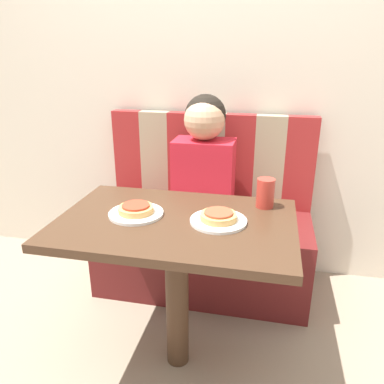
{
  "coord_description": "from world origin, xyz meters",
  "views": [
    {
      "loc": [
        0.35,
        -1.32,
        1.35
      ],
      "look_at": [
        0.0,
        0.31,
        0.72
      ],
      "focal_mm": 35.0,
      "sensor_mm": 36.0,
      "label": 1
    }
  ],
  "objects_px": {
    "person": "(204,155)",
    "pizza_left": "(136,209)",
    "plate_right": "(218,221)",
    "plate_left": "(136,213)",
    "drinking_cup": "(265,193)",
    "pizza_right": "(219,216)"
  },
  "relations": [
    {
      "from": "plate_right",
      "to": "drinking_cup",
      "type": "xyz_separation_m",
      "value": [
        0.17,
        0.2,
        0.06
      ]
    },
    {
      "from": "plate_left",
      "to": "drinking_cup",
      "type": "distance_m",
      "value": 0.55
    },
    {
      "from": "plate_right",
      "to": "pizza_left",
      "type": "height_order",
      "value": "pizza_left"
    },
    {
      "from": "person",
      "to": "drinking_cup",
      "type": "relative_size",
      "value": 5.43
    },
    {
      "from": "pizza_right",
      "to": "person",
      "type": "bearing_deg",
      "value": 105.52
    },
    {
      "from": "person",
      "to": "pizza_left",
      "type": "relative_size",
      "value": 4.75
    },
    {
      "from": "drinking_cup",
      "to": "plate_left",
      "type": "bearing_deg",
      "value": -158.93
    },
    {
      "from": "pizza_left",
      "to": "plate_left",
      "type": "bearing_deg",
      "value": 0.0
    },
    {
      "from": "pizza_left",
      "to": "person",
      "type": "bearing_deg",
      "value": 74.48
    },
    {
      "from": "plate_left",
      "to": "plate_right",
      "type": "distance_m",
      "value": 0.34
    },
    {
      "from": "pizza_left",
      "to": "plate_right",
      "type": "bearing_deg",
      "value": 0.0
    },
    {
      "from": "plate_left",
      "to": "plate_right",
      "type": "bearing_deg",
      "value": 0.0
    },
    {
      "from": "pizza_left",
      "to": "drinking_cup",
      "type": "relative_size",
      "value": 1.14
    },
    {
      "from": "plate_left",
      "to": "pizza_right",
      "type": "bearing_deg",
      "value": 0.0
    },
    {
      "from": "person",
      "to": "plate_left",
      "type": "bearing_deg",
      "value": -105.52
    },
    {
      "from": "pizza_left",
      "to": "drinking_cup",
      "type": "distance_m",
      "value": 0.55
    },
    {
      "from": "plate_left",
      "to": "pizza_left",
      "type": "height_order",
      "value": "pizza_left"
    },
    {
      "from": "person",
      "to": "pizza_left",
      "type": "height_order",
      "value": "person"
    },
    {
      "from": "drinking_cup",
      "to": "plate_right",
      "type": "bearing_deg",
      "value": -131.04
    },
    {
      "from": "plate_right",
      "to": "pizza_left",
      "type": "relative_size",
      "value": 1.55
    },
    {
      "from": "plate_left",
      "to": "pizza_right",
      "type": "relative_size",
      "value": 1.55
    },
    {
      "from": "pizza_right",
      "to": "drinking_cup",
      "type": "bearing_deg",
      "value": 48.96
    }
  ]
}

